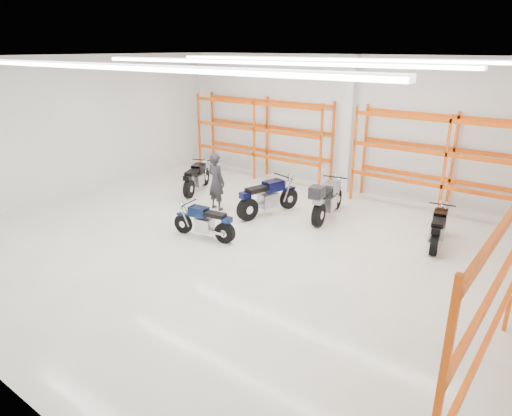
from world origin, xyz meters
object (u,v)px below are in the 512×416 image
Objects in this scene: motorcycle_back_d at (438,229)px; structural_column at (349,126)px; motorcycle_main at (206,223)px; motorcycle_back_b at (266,198)px; motorcycle_back_c at (326,200)px; motorcycle_back_a at (196,179)px; standing_man at (216,182)px.

motorcycle_back_d is 5.22m from structural_column.
motorcycle_main is 0.83× the size of motorcycle_back_b.
motorcycle_back_c reaches higher than motorcycle_back_d.
motorcycle_back_c is 0.52× the size of structural_column.
motorcycle_main is 0.95× the size of motorcycle_back_a.
motorcycle_back_a is at bearing 138.12° from motorcycle_main.
motorcycle_main is 4.09m from motorcycle_back_a.
motorcycle_back_a is 1.03× the size of motorcycle_back_d.
motorcycle_back_a is at bearing -175.41° from motorcycle_back_c.
structural_column is (2.24, 4.13, 1.38)m from standing_man.
motorcycle_back_c is at bearing 4.59° from motorcycle_back_a.
motorcycle_back_b reaches higher than motorcycle_back_d.
motorcycle_back_c is 3.35m from standing_man.
motorcycle_back_b is at bearing -170.32° from motorcycle_back_d.
motorcycle_back_b is (0.19, 2.36, 0.09)m from motorcycle_main.
structural_column reaches higher than standing_man.
motorcycle_back_d is at bearing 0.83° from motorcycle_back_c.
motorcycle_main is at bearing 129.69° from standing_man.
motorcycle_main is at bearing -147.17° from motorcycle_back_d.
standing_man is (-1.52, -0.49, 0.35)m from motorcycle_back_b.
motorcycle_back_d is 0.43× the size of structural_column.
motorcycle_back_a is 7.96m from motorcycle_back_d.
motorcycle_back_c reaches higher than motorcycle_main.
structural_column is at bearing 39.60° from motorcycle_back_a.
motorcycle_back_d is (4.90, 3.16, 0.01)m from motorcycle_main.
standing_man is 0.39× the size of structural_column.
motorcycle_back_b reaches higher than motorcycle_main.
motorcycle_back_d is (7.95, 0.43, -0.03)m from motorcycle_back_a.
motorcycle_main is 5.83m from motorcycle_back_d.
motorcycle_back_a is 0.88× the size of motorcycle_back_b.
structural_column reaches higher than motorcycle_back_c.
motorcycle_back_d is at bearing 9.68° from motorcycle_back_b.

